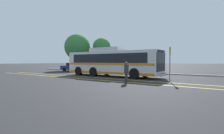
{
  "coord_description": "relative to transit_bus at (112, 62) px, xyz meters",
  "views": [
    {
      "loc": [
        9.47,
        -15.76,
        1.65
      ],
      "look_at": [
        -1.2,
        -0.19,
        1.0
      ],
      "focal_mm": 28.0,
      "sensor_mm": 36.0,
      "label": 1
    }
  ],
  "objects": [
    {
      "name": "pedestrian_0",
      "position": [
        4.25,
        -4.28,
        -0.64
      ],
      "size": [
        0.46,
        0.44,
        1.59
      ],
      "rotation": [
        0.0,
        0.0,
        5.56
      ],
      "color": "#2D2D33",
      "rests_on": "ground_plane"
    },
    {
      "name": "tree_1",
      "position": [
        -12.84,
        7.45,
        2.72
      ],
      "size": [
        4.73,
        4.73,
        6.63
      ],
      "color": "#513823",
      "rests_on": "ground_plane"
    },
    {
      "name": "transit_bus",
      "position": [
        0.0,
        0.0,
        0.0
      ],
      "size": [
        11.14,
        2.74,
        3.11
      ],
      "rotation": [
        0.0,
        0.0,
        -1.58
      ],
      "color": "silver",
      "rests_on": "ground_plane"
    },
    {
      "name": "lane_strip_0",
      "position": [
        0.02,
        -2.2,
        -1.54
      ],
      "size": [
        30.8,
        0.2,
        0.01
      ],
      "primitive_type": "cube",
      "rotation": [
        0.0,
        0.0,
        1.57
      ],
      "color": "gold",
      "rests_on": "ground_plane"
    },
    {
      "name": "parked_car_0",
      "position": [
        -9.95,
        4.0,
        -0.84
      ],
      "size": [
        4.91,
        1.96,
        1.37
      ],
      "rotation": [
        0.0,
        0.0,
        -1.54
      ],
      "color": "navy",
      "rests_on": "ground_plane"
    },
    {
      "name": "curb_strip",
      "position": [
        0.02,
        5.81,
        -1.47
      ],
      "size": [
        38.8,
        0.36,
        0.15
      ],
      "primitive_type": "cube",
      "color": "#99999E",
      "rests_on": "ground_plane"
    },
    {
      "name": "parked_car_1",
      "position": [
        -4.66,
        4.25,
        -0.79
      ],
      "size": [
        4.1,
        1.99,
        1.51
      ],
      "rotation": [
        0.0,
        0.0,
        -1.54
      ],
      "color": "#4C3823",
      "rests_on": "ground_plane"
    },
    {
      "name": "tree_2",
      "position": [
        -8.95,
        9.75,
        2.7
      ],
      "size": [
        3.26,
        3.26,
        5.89
      ],
      "color": "#513823",
      "rests_on": "ground_plane"
    },
    {
      "name": "lane_strip_1",
      "position": [
        0.02,
        -3.78,
        -1.54
      ],
      "size": [
        30.8,
        0.2,
        0.01
      ],
      "primitive_type": "cube",
      "rotation": [
        0.0,
        0.0,
        1.57
      ],
      "color": "gold",
      "rests_on": "ground_plane"
    },
    {
      "name": "bus_stop_sign",
      "position": [
        6.66,
        -1.55,
        0.2
      ],
      "size": [
        0.07,
        0.4,
        2.78
      ],
      "rotation": [
        0.0,
        0.0,
        -1.58
      ],
      "color": "#59595E",
      "rests_on": "ground_plane"
    },
    {
      "name": "ground_plane",
      "position": [
        1.22,
        0.19,
        -1.54
      ],
      "size": [
        220.0,
        220.0,
        0.0
      ],
      "primitive_type": "plane",
      "color": "#262628"
    }
  ]
}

